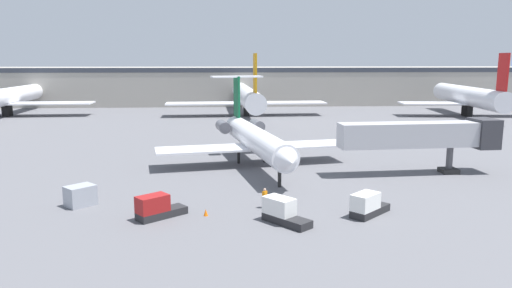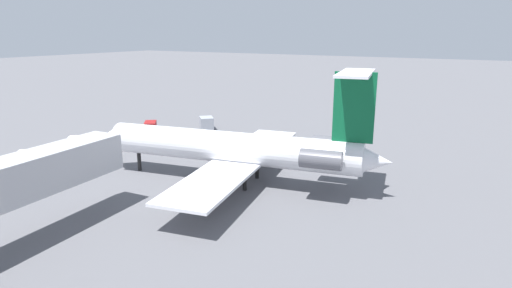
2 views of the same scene
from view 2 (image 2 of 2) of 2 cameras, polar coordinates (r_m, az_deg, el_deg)
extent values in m
cube|color=#5B5B60|center=(39.15, -6.53, -4.72)|extent=(400.00, 400.00, 0.10)
cylinder|color=white|center=(37.29, -3.56, -0.44)|extent=(6.99, 23.18, 2.78)
cone|color=white|center=(43.47, -18.72, 1.01)|extent=(3.00, 2.65, 2.64)
cone|color=white|center=(34.57, 15.81, -2.23)|extent=(2.80, 2.99, 2.36)
cube|color=white|center=(31.93, -6.13, -5.22)|extent=(11.17, 6.27, 0.24)
cube|color=white|center=(42.75, 0.87, 0.08)|extent=(11.17, 6.27, 0.24)
cylinder|color=#595960|center=(32.70, 8.76, -2.08)|extent=(2.06, 3.42, 1.50)
cylinder|color=#595960|center=(37.05, 10.09, -0.11)|extent=(2.06, 3.42, 1.50)
cube|color=#0C5933|center=(33.77, 13.09, 4.80)|extent=(0.83, 3.19, 5.52)
cube|color=white|center=(33.42, 13.36, 9.29)|extent=(7.13, 3.61, 0.20)
cylinder|color=black|center=(42.43, -15.47, -2.27)|extent=(0.36, 0.36, 1.80)
cylinder|color=black|center=(35.85, -1.54, -4.89)|extent=(0.36, 0.36, 1.80)
cylinder|color=black|center=(38.69, 0.15, -3.37)|extent=(0.36, 0.36, 1.80)
cube|color=#ADADB2|center=(29.41, -30.67, -4.49)|extent=(16.71, 3.70, 2.60)
cube|color=black|center=(48.48, -19.23, -1.02)|extent=(0.39, 0.40, 0.85)
cube|color=orange|center=(48.30, -19.31, -0.19)|extent=(0.46, 0.47, 0.60)
sphere|color=tan|center=(48.20, -19.35, 0.29)|extent=(0.24, 0.24, 0.24)
cube|color=#262628|center=(50.82, -23.39, -0.86)|extent=(3.67, 3.94, 0.60)
cube|color=white|center=(50.41, -22.62, 0.22)|extent=(2.63, 2.73, 1.30)
cube|color=#262628|center=(55.29, -14.06, 1.14)|extent=(4.00, 3.60, 0.60)
cube|color=maroon|center=(55.86, -14.06, 2.28)|extent=(2.75, 2.59, 1.30)
cube|color=#262628|center=(45.68, -28.92, -3.20)|extent=(3.88, 3.75, 0.60)
cube|color=white|center=(46.16, -28.81, -1.78)|extent=(2.71, 2.66, 1.30)
cube|color=#999EA8|center=(58.39, -6.70, 2.79)|extent=(2.83, 2.81, 1.74)
cone|color=orange|center=(52.92, -16.57, 0.33)|extent=(0.36, 0.36, 0.55)
camera|label=1|loc=(81.10, -36.71, 11.48)|focal=33.37mm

